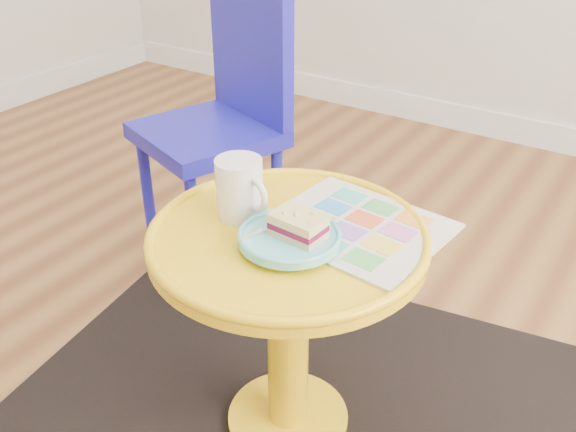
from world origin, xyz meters
The scene contains 10 objects.
floor centered at (0.00, 0.00, 0.00)m, with size 4.00×4.00×0.00m, color brown.
room_walls centered at (-0.99, 0.99, 0.06)m, with size 4.00×4.00×4.00m.
rug centered at (0.31, 0.09, 0.00)m, with size 1.30×1.10×0.01m, color black.
side_table centered at (0.31, 0.09, 0.37)m, with size 0.55×0.55×0.52m.
chair centered at (-0.25, 0.60, 0.48)m, with size 0.47×0.47×0.83m.
newspaper centered at (0.41, 0.18, 0.52)m, with size 0.33×0.28×0.01m, color silver.
mug centered at (0.19, 0.09, 0.58)m, with size 0.13×0.09×0.12m.
plate centered at (0.34, 0.05, 0.54)m, with size 0.19×0.19×0.02m.
cake_slice centered at (0.35, 0.05, 0.57)m, with size 0.10×0.07×0.04m.
fork centered at (0.30, 0.05, 0.55)m, with size 0.06×0.14×0.00m.
Camera 1 is at (0.88, -0.79, 1.17)m, focal length 40.00 mm.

